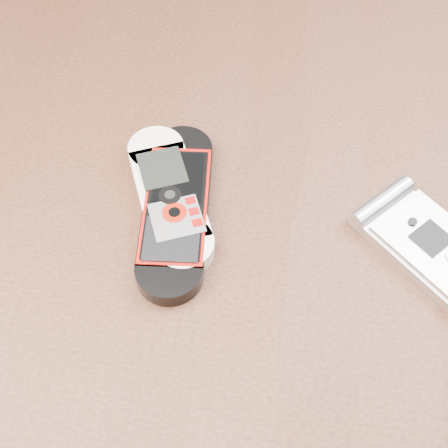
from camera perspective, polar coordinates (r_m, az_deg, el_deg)
table at (r=0.57m, az=-0.51°, el=-6.55°), size 1.20×0.80×0.75m
nokia_white at (r=0.49m, az=-5.03°, el=2.54°), size 0.10×0.15×0.02m
nokia_black_red at (r=0.48m, az=-4.38°, el=1.45°), size 0.06×0.16×0.02m
motorola_razr at (r=0.48m, az=18.51°, el=-1.93°), size 0.12×0.12×0.02m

